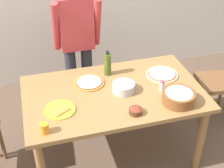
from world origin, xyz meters
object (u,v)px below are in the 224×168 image
popcorn_bowl (179,96)px  salt_shaker (162,85)px  pizza_raw_on_board (162,74)px  plate_with_slice (60,110)px  mixing_bowl_steel (124,87)px  chair_wooden_right (224,77)px  dining_table (113,100)px  person_cook (77,39)px  pizza_cooked_on_tray (89,82)px  small_sauce_bowl (136,111)px  cup_orange (44,128)px  olive_oil_bottle (108,64)px

popcorn_bowl → salt_shaker: bearing=108.9°
pizza_raw_on_board → plate_with_slice: plate_with_slice is taller
plate_with_slice → mixing_bowl_steel: 0.60m
chair_wooden_right → dining_table: bearing=-170.0°
person_cook → pizza_cooked_on_tray: size_ratio=5.72×
person_cook → small_sauce_bowl: (0.27, -1.10, -0.15)m
pizza_raw_on_board → plate_with_slice: 1.06m
cup_orange → salt_shaker: 1.10m
plate_with_slice → salt_shaker: salt_shaker is taller
pizza_raw_on_board → olive_oil_bottle: olive_oil_bottle is taller
chair_wooden_right → small_sauce_bowl: size_ratio=8.64×
popcorn_bowl → small_sauce_bowl: popcorn_bowl is taller
pizza_cooked_on_tray → mixing_bowl_steel: size_ratio=1.42×
plate_with_slice → mixing_bowl_steel: (0.59, 0.12, 0.03)m
person_cook → small_sauce_bowl: bearing=-76.1°
chair_wooden_right → pizza_raw_on_board: (-0.79, -0.09, 0.23)m
dining_table → pizza_raw_on_board: pizza_raw_on_board is taller
popcorn_bowl → mixing_bowl_steel: 0.49m
dining_table → plate_with_slice: size_ratio=6.15×
pizza_cooked_on_tray → olive_oil_bottle: bearing=26.9°
popcorn_bowl → olive_oil_bottle: olive_oil_bottle is taller
pizza_cooked_on_tray → olive_oil_bottle: olive_oil_bottle is taller
plate_with_slice → salt_shaker: bearing=2.5°
olive_oil_bottle → salt_shaker: olive_oil_bottle is taller
popcorn_bowl → mixing_bowl_steel: popcorn_bowl is taller
dining_table → chair_wooden_right: size_ratio=1.68×
popcorn_bowl → olive_oil_bottle: (-0.47, 0.59, 0.05)m
pizza_cooked_on_tray → plate_with_slice: (-0.32, -0.33, -0.00)m
person_cook → pizza_cooked_on_tray: person_cook is taller
person_cook → mixing_bowl_steel: bearing=-70.8°
plate_with_slice → popcorn_bowl: bearing=-9.0°
person_cook → chair_wooden_right: person_cook is taller
pizza_cooked_on_tray → mixing_bowl_steel: mixing_bowl_steel is taller
small_sauce_bowl → olive_oil_bottle: olive_oil_bottle is taller
chair_wooden_right → pizza_cooked_on_tray: size_ratio=3.36×
dining_table → small_sauce_bowl: bearing=-75.0°
popcorn_bowl → mixing_bowl_steel: bearing=145.0°
person_cook → salt_shaker: bearing=-54.8°
cup_orange → salt_shaker: bearing=14.2°
pizza_raw_on_board → salt_shaker: bearing=-114.4°
mixing_bowl_steel → dining_table: bearing=170.6°
person_cook → pizza_raw_on_board: 0.96m
dining_table → plate_with_slice: bearing=-164.6°
chair_wooden_right → pizza_cooked_on_tray: chair_wooden_right is taller
popcorn_bowl → small_sauce_bowl: size_ratio=2.55×
plate_with_slice → salt_shaker: size_ratio=2.45×
pizza_cooked_on_tray → plate_with_slice: plate_with_slice is taller
dining_table → salt_shaker: salt_shaker is taller
pizza_cooked_on_tray → dining_table: bearing=-46.0°
pizza_raw_on_board → dining_table: bearing=-165.4°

